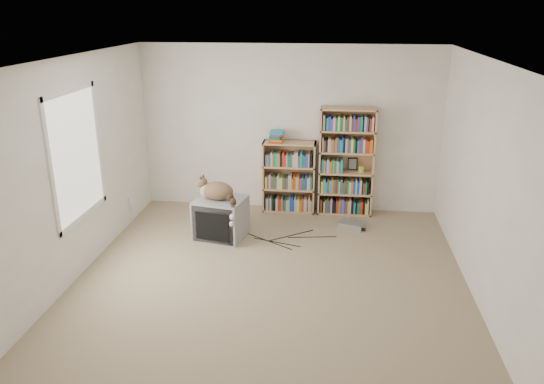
# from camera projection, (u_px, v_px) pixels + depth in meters

# --- Properties ---
(floor) EXTENTS (4.50, 5.00, 0.01)m
(floor) POSITION_uv_depth(u_px,v_px,m) (269.00, 284.00, 6.06)
(floor) COLOR gray
(floor) RESTS_ON ground
(wall_back) EXTENTS (4.50, 0.02, 2.50)m
(wall_back) POSITION_uv_depth(u_px,v_px,m) (289.00, 129.00, 7.99)
(wall_back) COLOR white
(wall_back) RESTS_ON floor
(wall_front) EXTENTS (4.50, 0.02, 2.50)m
(wall_front) POSITION_uv_depth(u_px,v_px,m) (221.00, 305.00, 3.30)
(wall_front) COLOR white
(wall_front) RESTS_ON floor
(wall_left) EXTENTS (0.02, 5.00, 2.50)m
(wall_left) POSITION_uv_depth(u_px,v_px,m) (69.00, 173.00, 5.89)
(wall_left) COLOR white
(wall_left) RESTS_ON floor
(wall_right) EXTENTS (0.02, 5.00, 2.50)m
(wall_right) POSITION_uv_depth(u_px,v_px,m) (488.00, 189.00, 5.40)
(wall_right) COLOR white
(wall_right) RESTS_ON floor
(ceiling) EXTENTS (4.50, 5.00, 0.02)m
(ceiling) POSITION_uv_depth(u_px,v_px,m) (269.00, 60.00, 5.23)
(ceiling) COLOR white
(ceiling) RESTS_ON wall_back
(window) EXTENTS (0.02, 1.22, 1.52)m
(window) POSITION_uv_depth(u_px,v_px,m) (76.00, 155.00, 6.03)
(window) COLOR white
(window) RESTS_ON wall_left
(crt_tv) EXTENTS (0.73, 0.68, 0.55)m
(crt_tv) POSITION_uv_depth(u_px,v_px,m) (221.00, 218.00, 7.22)
(crt_tv) COLOR #959598
(crt_tv) RESTS_ON floor
(cat) EXTENTS (0.64, 0.56, 0.53)m
(cat) POSITION_uv_depth(u_px,v_px,m) (219.00, 194.00, 7.04)
(cat) COLOR #342315
(cat) RESTS_ON crt_tv
(bookcase_tall) EXTENTS (0.81, 0.30, 1.62)m
(bookcase_tall) POSITION_uv_depth(u_px,v_px,m) (346.00, 164.00, 7.91)
(bookcase_tall) COLOR tan
(bookcase_tall) RESTS_ON floor
(bookcase_short) EXTENTS (0.79, 0.30, 1.09)m
(bookcase_short) POSITION_uv_depth(u_px,v_px,m) (289.00, 179.00, 8.10)
(bookcase_short) COLOR tan
(bookcase_short) RESTS_ON floor
(book_stack) EXTENTS (0.20, 0.26, 0.17)m
(book_stack) POSITION_uv_depth(u_px,v_px,m) (276.00, 137.00, 7.86)
(book_stack) COLOR #B53018
(book_stack) RESTS_ON bookcase_short
(green_mug) EXTENTS (0.09, 0.09, 0.09)m
(green_mug) POSITION_uv_depth(u_px,v_px,m) (361.00, 169.00, 7.89)
(green_mug) COLOR #99C036
(green_mug) RESTS_ON bookcase_tall
(framed_print) EXTENTS (0.14, 0.05, 0.19)m
(framed_print) POSITION_uv_depth(u_px,v_px,m) (353.00, 164.00, 7.99)
(framed_print) COLOR black
(framed_print) RESTS_ON bookcase_tall
(dvd_player) EXTENTS (0.41, 0.36, 0.08)m
(dvd_player) POSITION_uv_depth(u_px,v_px,m) (352.00, 225.00, 7.60)
(dvd_player) COLOR #ACADB1
(dvd_player) RESTS_ON floor
(wall_outlet) EXTENTS (0.01, 0.08, 0.13)m
(wall_outlet) POSITION_uv_depth(u_px,v_px,m) (130.00, 202.00, 7.69)
(wall_outlet) COLOR silver
(wall_outlet) RESTS_ON wall_left
(floor_cables) EXTENTS (1.20, 0.70, 0.01)m
(floor_cables) POSITION_uv_depth(u_px,v_px,m) (308.00, 236.00, 7.31)
(floor_cables) COLOR black
(floor_cables) RESTS_ON floor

